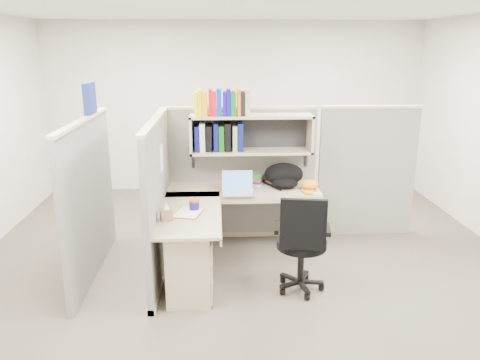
{
  "coord_description": "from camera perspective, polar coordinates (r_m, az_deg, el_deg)",
  "views": [
    {
      "loc": [
        -0.29,
        -4.58,
        2.31
      ],
      "look_at": [
        -0.05,
        0.25,
        0.92
      ],
      "focal_mm": 35.0,
      "sensor_mm": 36.0,
      "label": 1
    }
  ],
  "objects": [
    {
      "name": "task_chair",
      "position": [
        4.57,
        7.46,
        -9.46
      ],
      "size": [
        0.56,
        0.51,
        1.01
      ],
      "color": "black",
      "rests_on": "ground"
    },
    {
      "name": "room_shell",
      "position": [
        4.65,
        0.78,
        7.47
      ],
      "size": [
        6.0,
        6.0,
        6.0
      ],
      "color": "beige",
      "rests_on": "ground"
    },
    {
      "name": "book_stack",
      "position": [
        5.55,
        2.02,
        0.03
      ],
      "size": [
        0.22,
        0.25,
        0.1
      ],
      "primitive_type": null,
      "rotation": [
        0.0,
        0.0,
        -0.37
      ],
      "color": "gray",
      "rests_on": "desk"
    },
    {
      "name": "mouse",
      "position": [
        5.27,
        1.36,
        -1.23
      ],
      "size": [
        0.11,
        0.09,
        0.03
      ],
      "primitive_type": "ellipsoid",
      "rotation": [
        0.0,
        0.0,
        0.37
      ],
      "color": "#8797C0",
      "rests_on": "desk"
    },
    {
      "name": "snack_canister",
      "position": [
        4.71,
        -5.6,
        -2.96
      ],
      "size": [
        0.11,
        0.11,
        0.1
      ],
      "color": "navy",
      "rests_on": "desk"
    },
    {
      "name": "laptop",
      "position": [
        5.15,
        -0.3,
        -0.41
      ],
      "size": [
        0.35,
        0.35,
        0.25
      ],
      "primitive_type": null,
      "rotation": [
        0.0,
        0.0,
        -0.02
      ],
      "color": "silver",
      "rests_on": "desk"
    },
    {
      "name": "loose_paper",
      "position": [
        4.64,
        -6.29,
        -3.96
      ],
      "size": [
        0.3,
        0.35,
        0.0
      ],
      "primitive_type": null,
      "rotation": [
        0.0,
        0.0,
        -0.25
      ],
      "color": "silver",
      "rests_on": "desk"
    },
    {
      "name": "backpack",
      "position": [
        5.44,
        5.44,
        0.54
      ],
      "size": [
        0.51,
        0.42,
        0.27
      ],
      "primitive_type": null,
      "rotation": [
        0.0,
        0.0,
        0.17
      ],
      "color": "black",
      "rests_on": "desk"
    },
    {
      "name": "paper_cup",
      "position": [
        5.56,
        -0.02,
        0.08
      ],
      "size": [
        0.09,
        0.09,
        0.1
      ],
      "primitive_type": "cylinder",
      "rotation": [
        0.0,
        0.0,
        -0.36
      ],
      "color": "silver",
      "rests_on": "desk"
    },
    {
      "name": "desk",
      "position": [
        4.69,
        -4.08,
        -7.54
      ],
      "size": [
        1.74,
        1.75,
        0.73
      ],
      "color": "#9B8E6E",
      "rests_on": "ground"
    },
    {
      "name": "cubicle",
      "position": [
        5.23,
        -3.58,
        0.44
      ],
      "size": [
        3.79,
        1.84,
        1.95
      ],
      "color": "#61605C",
      "rests_on": "ground"
    },
    {
      "name": "tissue_box",
      "position": [
        4.46,
        -9.0,
        -3.78
      ],
      "size": [
        0.13,
        0.13,
        0.17
      ],
      "primitive_type": null,
      "rotation": [
        0.0,
        0.0,
        0.28
      ],
      "color": "#946E54",
      "rests_on": "desk"
    },
    {
      "name": "orange_cap",
      "position": [
        5.4,
        8.45,
        -0.54
      ],
      "size": [
        0.28,
        0.3,
        0.11
      ],
      "primitive_type": null,
      "rotation": [
        0.0,
        0.0,
        -0.34
      ],
      "color": "orange",
      "rests_on": "desk"
    },
    {
      "name": "ground",
      "position": [
        5.14,
        0.71,
        -10.68
      ],
      "size": [
        6.0,
        6.0,
        0.0
      ],
      "primitive_type": "plane",
      "color": "#342F28",
      "rests_on": "ground"
    }
  ]
}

